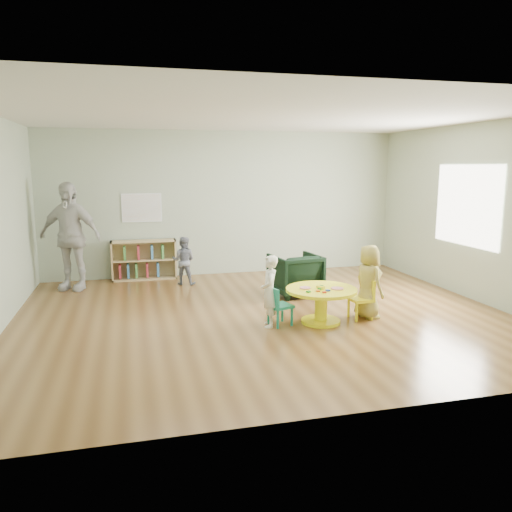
% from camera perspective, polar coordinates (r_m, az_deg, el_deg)
% --- Properties ---
extents(room, '(7.10, 7.00, 2.80)m').
position_cam_1_polar(room, '(6.95, 1.09, 8.31)').
color(room, brown).
rests_on(room, ground).
extents(activity_table, '(0.97, 0.97, 0.53)m').
position_cam_1_polar(activity_table, '(6.90, 7.46, -4.90)').
color(activity_table, '#FFF715').
rests_on(activity_table, ground).
extents(kid_chair_left, '(0.36, 0.36, 0.53)m').
position_cam_1_polar(kid_chair_left, '(6.74, 2.50, -5.61)').
color(kid_chair_left, '#198A6C').
rests_on(kid_chair_left, ground).
extents(kid_chair_right, '(0.31, 0.31, 0.56)m').
position_cam_1_polar(kid_chair_right, '(7.20, 12.17, -4.67)').
color(kid_chair_right, '#FFF715').
rests_on(kid_chair_right, ground).
extents(bookshelf, '(1.20, 0.30, 0.75)m').
position_cam_1_polar(bookshelf, '(9.72, -12.75, -0.45)').
color(bookshelf, tan).
rests_on(bookshelf, ground).
extents(alphabet_poster, '(0.74, 0.01, 0.54)m').
position_cam_1_polar(alphabet_poster, '(9.72, -12.92, 5.40)').
color(alphabet_poster, white).
rests_on(alphabet_poster, ground).
extents(armchair, '(0.84, 0.86, 0.70)m').
position_cam_1_polar(armchair, '(8.34, 4.51, -2.11)').
color(armchair, black).
rests_on(armchair, ground).
extents(child_left, '(0.30, 0.39, 0.97)m').
position_cam_1_polar(child_left, '(6.66, 1.56, -4.05)').
color(child_left, white).
rests_on(child_left, ground).
extents(child_right, '(0.43, 0.57, 1.05)m').
position_cam_1_polar(child_right, '(7.20, 12.74, -2.88)').
color(child_right, '#FFF21C').
rests_on(child_right, ground).
extents(toddler, '(0.51, 0.45, 0.88)m').
position_cam_1_polar(toddler, '(9.12, -8.28, -0.53)').
color(toddler, '#161F37').
rests_on(toddler, ground).
extents(adult_caretaker, '(1.19, 0.85, 1.87)m').
position_cam_1_polar(adult_caretaker, '(9.17, -20.51, 2.13)').
color(adult_caretaker, silver).
rests_on(adult_caretaker, ground).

